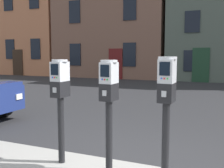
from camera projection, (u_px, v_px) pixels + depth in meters
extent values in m
cylinder|color=black|center=(61.00, 130.00, 3.73)|extent=(0.09, 0.09, 0.94)
cube|color=black|center=(60.00, 89.00, 3.67)|extent=(0.18, 0.25, 0.22)
cube|color=#A5A8AD|center=(55.00, 90.00, 3.55)|extent=(0.06, 0.01, 0.07)
cube|color=#B7BABF|center=(60.00, 71.00, 3.64)|extent=(0.18, 0.24, 0.27)
cube|color=black|center=(54.00, 70.00, 3.53)|extent=(0.12, 0.01, 0.15)
cylinder|color=blue|center=(52.00, 77.00, 3.56)|extent=(0.02, 0.01, 0.02)
cylinder|color=red|center=(55.00, 78.00, 3.54)|extent=(0.02, 0.01, 0.02)
cylinder|color=green|center=(57.00, 78.00, 3.53)|extent=(0.02, 0.01, 0.02)
cylinder|color=#B7BABF|center=(60.00, 61.00, 3.62)|extent=(0.23, 0.23, 0.03)
cylinder|color=black|center=(109.00, 136.00, 3.45)|extent=(0.09, 0.09, 0.94)
cube|color=black|center=(109.00, 92.00, 3.38)|extent=(0.18, 0.25, 0.22)
cube|color=#A5A8AD|center=(104.00, 93.00, 3.27)|extent=(0.06, 0.01, 0.07)
cube|color=#B7BABF|center=(109.00, 73.00, 3.36)|extent=(0.18, 0.24, 0.27)
cube|color=black|center=(105.00, 71.00, 3.25)|extent=(0.12, 0.01, 0.15)
cylinder|color=blue|center=(102.00, 79.00, 3.27)|extent=(0.02, 0.01, 0.02)
cylinder|color=red|center=(105.00, 80.00, 3.26)|extent=(0.02, 0.01, 0.02)
cylinder|color=green|center=(107.00, 80.00, 3.24)|extent=(0.02, 0.01, 0.02)
cylinder|color=#B7BABF|center=(109.00, 61.00, 3.34)|extent=(0.23, 0.23, 0.03)
cylinder|color=black|center=(166.00, 142.00, 3.16)|extent=(0.09, 0.09, 0.97)
cube|color=black|center=(167.00, 93.00, 3.10)|extent=(0.18, 0.25, 0.23)
cube|color=#A5A8AD|center=(164.00, 94.00, 2.98)|extent=(0.06, 0.01, 0.07)
cube|color=#B7BABF|center=(167.00, 71.00, 3.07)|extent=(0.18, 0.24, 0.28)
cube|color=black|center=(165.00, 69.00, 2.96)|extent=(0.12, 0.01, 0.15)
cylinder|color=blue|center=(161.00, 78.00, 2.98)|extent=(0.02, 0.01, 0.02)
cylinder|color=red|center=(164.00, 79.00, 2.97)|extent=(0.02, 0.01, 0.02)
cylinder|color=green|center=(167.00, 79.00, 2.95)|extent=(0.02, 0.01, 0.02)
cylinder|color=#B7BABF|center=(167.00, 58.00, 3.05)|extent=(0.23, 0.23, 0.03)
cube|color=white|center=(19.00, 97.00, 6.67)|extent=(0.04, 0.20, 0.14)
cylinder|color=black|center=(2.00, 105.00, 7.12)|extent=(0.64, 0.23, 0.64)
cube|color=#B7704C|center=(33.00, 9.00, 24.07)|extent=(7.73, 5.88, 11.63)
cube|color=black|center=(10.00, 49.00, 21.75)|extent=(0.90, 0.06, 1.60)
cube|color=black|center=(35.00, 49.00, 20.75)|extent=(0.90, 0.06, 1.60)
cube|color=black|center=(8.00, 1.00, 21.33)|extent=(0.90, 0.06, 1.60)
cube|color=black|center=(18.00, 63.00, 21.57)|extent=(1.00, 0.07, 2.10)
cube|color=black|center=(75.00, 55.00, 19.42)|extent=(0.90, 0.06, 1.60)
cube|color=black|center=(129.00, 55.00, 17.80)|extent=(0.90, 0.06, 1.60)
cube|color=black|center=(75.00, 12.00, 19.09)|extent=(0.90, 0.06, 1.60)
cube|color=black|center=(130.00, 8.00, 17.47)|extent=(0.90, 0.06, 1.60)
cube|color=#591414|center=(116.00, 64.00, 18.26)|extent=(1.00, 0.07, 2.10)
cube|color=#4C564C|center=(223.00, 8.00, 17.61)|extent=(6.63, 5.01, 9.47)
cube|color=black|center=(191.00, 61.00, 16.30)|extent=(0.90, 0.06, 1.30)
cube|color=black|center=(192.00, 22.00, 16.04)|extent=(0.90, 0.06, 1.30)
cube|color=#193823|center=(201.00, 65.00, 16.10)|extent=(1.00, 0.07, 2.10)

